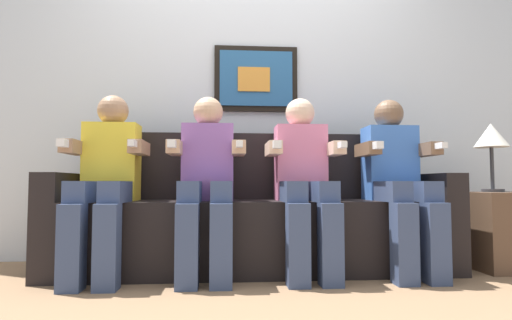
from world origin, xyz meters
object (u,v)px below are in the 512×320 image
at_px(couch, 254,221).
at_px(person_left_center, 207,175).
at_px(person_right_center, 304,175).
at_px(side_table_right, 502,231).
at_px(person_rightmost, 398,176).
at_px(table_lamp, 491,138).
at_px(person_leftmost, 106,175).

bearing_deg(couch, person_left_center, -150.42).
relative_size(person_right_center, side_table_right, 2.22).
height_order(person_left_center, side_table_right, person_left_center).
bearing_deg(side_table_right, person_rightmost, -175.13).
height_order(side_table_right, table_lamp, table_lamp).
distance_m(person_left_center, person_right_center, 0.60).
distance_m(person_rightmost, side_table_right, 0.81).
xyz_separation_m(person_leftmost, person_right_center, (1.19, 0.00, 0.00)).
xyz_separation_m(person_rightmost, table_lamp, (0.70, 0.11, 0.25)).
bearing_deg(person_rightmost, person_right_center, 180.00).
bearing_deg(person_left_center, person_leftmost, 180.00).
distance_m(person_leftmost, table_lamp, 2.50).
bearing_deg(table_lamp, person_right_center, -175.34).
height_order(couch, table_lamp, table_lamp).
relative_size(couch, person_right_center, 2.28).
xyz_separation_m(person_leftmost, side_table_right, (2.51, 0.06, -0.36)).
xyz_separation_m(couch, person_leftmost, (-0.89, -0.17, 0.29)).
xyz_separation_m(person_leftmost, person_rightmost, (1.79, 0.00, 0.00)).
bearing_deg(side_table_right, couch, 176.19).
relative_size(person_right_center, person_rightmost, 1.00).
bearing_deg(person_right_center, side_table_right, 2.67).
height_order(person_left_center, person_rightmost, same).
bearing_deg(person_left_center, person_rightmost, 0.00).
relative_size(person_right_center, table_lamp, 2.41).
bearing_deg(person_rightmost, side_table_right, 4.87).
distance_m(couch, person_left_center, 0.45).
distance_m(couch, side_table_right, 1.62).
height_order(person_leftmost, person_left_center, same).
relative_size(couch, person_leftmost, 2.28).
relative_size(side_table_right, table_lamp, 1.09).
relative_size(person_rightmost, side_table_right, 2.22).
relative_size(person_leftmost, person_right_center, 1.00).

